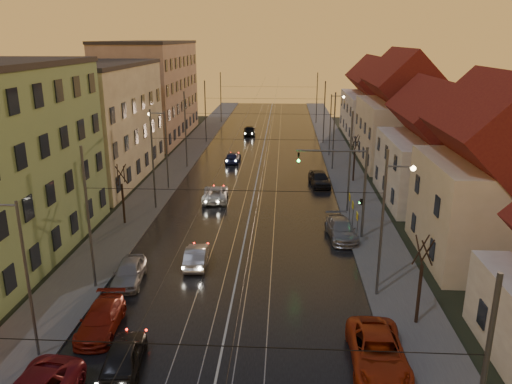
% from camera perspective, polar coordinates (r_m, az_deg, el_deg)
% --- Properties ---
extents(road, '(16.00, 120.00, 0.04)m').
position_cam_1_polar(road, '(60.05, 0.40, 2.93)').
color(road, black).
rests_on(road, ground).
extents(sidewalk_left, '(4.00, 120.00, 0.15)m').
position_cam_1_polar(sidewalk_left, '(61.34, -8.98, 3.08)').
color(sidewalk_left, '#4C4C4C').
rests_on(sidewalk_left, ground).
extents(sidewalk_right, '(4.00, 120.00, 0.15)m').
position_cam_1_polar(sidewalk_right, '(60.38, 9.93, 2.81)').
color(sidewalk_right, '#4C4C4C').
rests_on(sidewalk_right, ground).
extents(tram_rail_0, '(0.06, 120.00, 0.03)m').
position_cam_1_polar(tram_rail_0, '(60.19, -1.69, 2.99)').
color(tram_rail_0, gray).
rests_on(tram_rail_0, road).
extents(tram_rail_1, '(0.06, 120.00, 0.03)m').
position_cam_1_polar(tram_rail_1, '(60.08, -0.33, 2.98)').
color(tram_rail_1, gray).
rests_on(tram_rail_1, road).
extents(tram_rail_2, '(0.06, 120.00, 0.03)m').
position_cam_1_polar(tram_rail_2, '(60.01, 1.14, 2.95)').
color(tram_rail_2, gray).
rests_on(tram_rail_2, road).
extents(tram_rail_3, '(0.06, 120.00, 0.03)m').
position_cam_1_polar(tram_rail_3, '(59.97, 2.50, 2.93)').
color(tram_rail_3, gray).
rests_on(tram_rail_3, road).
extents(apartment_left_2, '(10.00, 20.00, 12.00)m').
position_cam_1_polar(apartment_left_2, '(56.66, -18.03, 7.41)').
color(apartment_left_2, tan).
rests_on(apartment_left_2, ground).
extents(apartment_left_3, '(10.00, 24.00, 14.00)m').
position_cam_1_polar(apartment_left_3, '(79.19, -11.90, 11.18)').
color(apartment_left_3, '#8F705C').
rests_on(apartment_left_3, ground).
extents(house_right_1, '(8.67, 10.20, 10.80)m').
position_cam_1_polar(house_right_1, '(37.20, 25.41, 0.88)').
color(house_right_1, beige).
rests_on(house_right_1, ground).
extents(house_right_2, '(9.18, 12.24, 9.20)m').
position_cam_1_polar(house_right_2, '(49.29, 19.87, 4.25)').
color(house_right_2, beige).
rests_on(house_right_2, ground).
extents(house_right_3, '(9.18, 14.28, 11.50)m').
position_cam_1_polar(house_right_3, '(63.37, 16.27, 8.34)').
color(house_right_3, beige).
rests_on(house_right_3, ground).
extents(house_right_4, '(9.18, 16.32, 10.00)m').
position_cam_1_polar(house_right_4, '(80.96, 13.48, 9.81)').
color(house_right_4, beige).
rests_on(house_right_4, ground).
extents(catenary_pole_l_1, '(0.16, 0.16, 9.00)m').
position_cam_1_polar(catenary_pole_l_1, '(31.22, -18.59, -3.07)').
color(catenary_pole_l_1, '#595B60').
rests_on(catenary_pole_l_1, ground).
extents(catenary_pole_r_1, '(0.16, 0.16, 9.00)m').
position_cam_1_polar(catenary_pole_r_1, '(29.58, 14.19, -3.81)').
color(catenary_pole_r_1, '#595B60').
rests_on(catenary_pole_r_1, ground).
extents(catenary_pole_l_2, '(0.16, 0.16, 9.00)m').
position_cam_1_polar(catenary_pole_l_2, '(44.87, -11.70, 3.53)').
color(catenary_pole_l_2, '#595B60').
rests_on(catenary_pole_l_2, ground).
extents(catenary_pole_r_2, '(0.16, 0.16, 9.00)m').
position_cam_1_polar(catenary_pole_r_2, '(43.74, 10.68, 3.24)').
color(catenary_pole_r_2, '#595B60').
rests_on(catenary_pole_r_2, ground).
extents(catenary_pole_l_3, '(0.16, 0.16, 9.00)m').
position_cam_1_polar(catenary_pole_l_3, '(59.18, -8.05, 6.99)').
color(catenary_pole_l_3, '#595B60').
rests_on(catenary_pole_l_3, ground).
extents(catenary_pole_r_3, '(0.16, 0.16, 9.00)m').
position_cam_1_polar(catenary_pole_r_3, '(58.32, 8.89, 6.80)').
color(catenary_pole_r_3, '#595B60').
rests_on(catenary_pole_r_3, ground).
extents(catenary_pole_l_4, '(0.16, 0.16, 9.00)m').
position_cam_1_polar(catenary_pole_l_4, '(73.76, -5.81, 9.08)').
color(catenary_pole_l_4, '#595B60').
rests_on(catenary_pole_l_4, ground).
extents(catenary_pole_r_4, '(0.16, 0.16, 9.00)m').
position_cam_1_polar(catenary_pole_r_4, '(73.08, 7.81, 8.93)').
color(catenary_pole_r_4, '#595B60').
rests_on(catenary_pole_r_4, ground).
extents(catenary_pole_l_5, '(0.16, 0.16, 9.00)m').
position_cam_1_polar(catenary_pole_l_5, '(91.44, -4.04, 10.69)').
color(catenary_pole_l_5, '#595B60').
rests_on(catenary_pole_l_5, ground).
extents(catenary_pole_r_5, '(0.16, 0.16, 9.00)m').
position_cam_1_polar(catenary_pole_r_5, '(90.89, 6.97, 10.57)').
color(catenary_pole_r_5, '#595B60').
rests_on(catenary_pole_r_5, ground).
extents(street_lamp_0, '(1.75, 0.32, 8.00)m').
position_cam_1_polar(street_lamp_0, '(25.46, -25.44, -7.60)').
color(street_lamp_0, '#595B60').
rests_on(street_lamp_0, ground).
extents(street_lamp_1, '(1.75, 0.32, 8.00)m').
position_cam_1_polar(street_lamp_1, '(30.47, 14.83, -2.46)').
color(street_lamp_1, '#595B60').
rests_on(street_lamp_1, ground).
extents(street_lamp_2, '(1.75, 0.32, 8.00)m').
position_cam_1_polar(street_lamp_2, '(50.58, -10.58, 5.58)').
color(street_lamp_2, '#595B60').
rests_on(street_lamp_2, ground).
extents(street_lamp_3, '(1.75, 0.32, 8.00)m').
position_cam_1_polar(street_lamp_3, '(65.18, 8.78, 8.24)').
color(street_lamp_3, '#595B60').
rests_on(street_lamp_3, ground).
extents(traffic_light_mast, '(5.30, 0.32, 7.20)m').
position_cam_1_polar(traffic_light_mast, '(37.88, 10.87, 1.21)').
color(traffic_light_mast, '#595B60').
rests_on(traffic_light_mast, ground).
extents(bare_tree_0, '(1.09, 1.09, 5.11)m').
position_cam_1_polar(bare_tree_0, '(42.16, -14.99, -0.43)').
color(bare_tree_0, black).
rests_on(bare_tree_0, ground).
extents(bare_tree_1, '(1.09, 1.09, 5.11)m').
position_cam_1_polar(bare_tree_1, '(28.07, 18.25, -9.85)').
color(bare_tree_1, black).
rests_on(bare_tree_1, ground).
extents(bare_tree_2, '(1.09, 1.09, 5.11)m').
position_cam_1_polar(bare_tree_2, '(54.09, 11.18, 3.69)').
color(bare_tree_2, black).
rests_on(bare_tree_2, ground).
extents(driving_car_0, '(2.17, 4.40, 1.44)m').
position_cam_1_polar(driving_car_0, '(25.18, -14.88, -17.57)').
color(driving_car_0, black).
rests_on(driving_car_0, ground).
extents(driving_car_1, '(1.65, 4.10, 1.32)m').
position_cam_1_polar(driving_car_1, '(34.41, -6.82, -7.25)').
color(driving_car_1, gray).
rests_on(driving_car_1, ground).
extents(driving_car_2, '(2.68, 5.17, 1.39)m').
position_cam_1_polar(driving_car_2, '(47.49, -4.66, -0.17)').
color(driving_car_2, silver).
rests_on(driving_car_2, ground).
extents(driving_car_3, '(1.76, 4.27, 1.24)m').
position_cam_1_polar(driving_car_3, '(62.12, -2.66, 3.97)').
color(driving_car_3, '#161B42').
rests_on(driving_car_3, ground).
extents(driving_car_4, '(2.08, 4.70, 1.57)m').
position_cam_1_polar(driving_car_4, '(79.72, -0.75, 7.07)').
color(driving_car_4, black).
rests_on(driving_car_4, ground).
extents(parked_left_2, '(2.16, 4.71, 1.34)m').
position_cam_1_polar(parked_left_2, '(28.29, -17.30, -13.73)').
color(parked_left_2, maroon).
rests_on(parked_left_2, ground).
extents(parked_left_3, '(2.09, 4.39, 1.45)m').
position_cam_1_polar(parked_left_3, '(32.82, -14.31, -8.85)').
color(parked_left_3, gray).
rests_on(parked_left_3, ground).
extents(parked_right_0, '(2.61, 5.53, 1.53)m').
position_cam_1_polar(parked_right_0, '(25.22, 13.74, -17.30)').
color(parked_right_0, '#AC2F11').
rests_on(parked_right_0, ground).
extents(parked_right_1, '(2.47, 5.13, 1.44)m').
position_cam_1_polar(parked_right_1, '(39.07, 9.72, -4.23)').
color(parked_right_1, gray).
rests_on(parked_right_1, ground).
extents(parked_right_2, '(2.40, 4.79, 1.57)m').
position_cam_1_polar(parked_right_2, '(52.46, 7.25, 1.54)').
color(parked_right_2, black).
rests_on(parked_right_2, ground).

